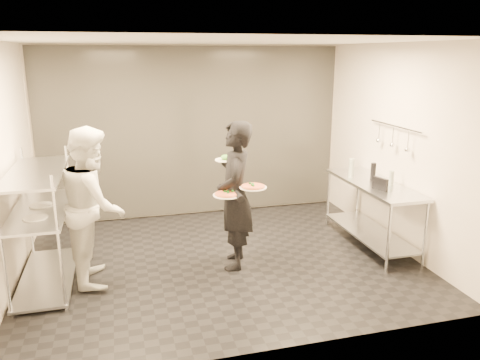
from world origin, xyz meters
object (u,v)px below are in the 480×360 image
object	(u,v)px
salad_plate	(226,158)
pos_monitor	(380,184)
prep_counter	(372,203)
bottle_green	(351,168)
pizza_plate_near	(227,194)
waiter	(235,196)
bottle_clear	(391,178)
pass_rack	(41,221)
bottle_dark	(373,172)
pizza_plate_far	(253,187)
chef	(94,205)

from	to	relation	value
salad_plate	pos_monitor	bearing A→B (deg)	-12.77
prep_counter	pos_monitor	world-z (taller)	pos_monitor
bottle_green	pizza_plate_near	bearing A→B (deg)	-161.64
waiter	bottle_clear	xyz separation A→B (m)	(2.17, -0.04, 0.09)
pos_monitor	pass_rack	bearing A→B (deg)	158.15
pos_monitor	bottle_dark	xyz separation A→B (m)	(0.16, 0.46, 0.04)
pizza_plate_near	pos_monitor	distance (m)	2.06
pos_monitor	bottle_green	size ratio (longest dim) A/B	0.84
pizza_plate_far	salad_plate	distance (m)	0.56
pos_monitor	bottle_clear	distance (m)	0.31
bottle_clear	bottle_dark	xyz separation A→B (m)	(-0.10, 0.31, 0.02)
waiter	pizza_plate_near	xyz separation A→B (m)	(-0.14, -0.17, 0.08)
chef	bottle_clear	size ratio (longest dim) A/B	9.07
prep_counter	chef	xyz separation A→B (m)	(-3.73, -0.07, 0.31)
waiter	pizza_plate_far	xyz separation A→B (m)	(0.18, -0.18, 0.15)
pizza_plate_far	pos_monitor	xyz separation A→B (m)	(1.73, -0.02, -0.09)
pizza_plate_far	bottle_clear	world-z (taller)	pizza_plate_far
chef	pos_monitor	xyz separation A→B (m)	(3.61, -0.28, 0.07)
waiter	pos_monitor	distance (m)	1.92
prep_counter	bottle_clear	bearing A→B (deg)	-53.83
pizza_plate_near	pizza_plate_far	xyz separation A→B (m)	(0.32, -0.01, 0.07)
pass_rack	bottle_green	distance (m)	4.18
chef	bottle_clear	bearing A→B (deg)	-92.35
pass_rack	bottle_dark	xyz separation A→B (m)	(4.37, 0.11, 0.28)
waiter	salad_plate	bearing A→B (deg)	-151.75
waiter	pos_monitor	world-z (taller)	waiter
bottle_dark	chef	bearing A→B (deg)	-177.25
pass_rack	bottle_green	size ratio (longest dim) A/B	5.79
pos_monitor	chef	bearing A→B (deg)	158.47
pizza_plate_near	salad_plate	world-z (taller)	salad_plate
salad_plate	pizza_plate_far	bearing A→B (deg)	-61.32
salad_plate	bottle_dark	bearing A→B (deg)	0.34
pizza_plate_near	chef	bearing A→B (deg)	170.60
waiter	pizza_plate_far	distance (m)	0.30
pass_rack	chef	distance (m)	0.63
pass_rack	bottle_dark	world-z (taller)	pass_rack
bottle_green	pizza_plate_far	bearing A→B (deg)	-158.25
pos_monitor	bottle_green	world-z (taller)	bottle_green
bottle_dark	bottle_green	bearing A→B (deg)	134.11
waiter	prep_counter	bearing A→B (deg)	110.17
pass_rack	pizza_plate_near	bearing A→B (deg)	-8.64
pass_rack	chef	size ratio (longest dim) A/B	0.86
waiter	salad_plate	xyz separation A→B (m)	(-0.06, 0.25, 0.43)
chef	pos_monitor	world-z (taller)	chef
chef	salad_plate	distance (m)	1.71
bottle_dark	pos_monitor	bearing A→B (deg)	-109.53
salad_plate	pass_rack	bearing A→B (deg)	-177.48
pizza_plate_near	bottle_dark	world-z (taller)	bottle_dark
waiter	pass_rack	bearing A→B (deg)	-78.07
pizza_plate_near	salad_plate	size ratio (longest dim) A/B	1.23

